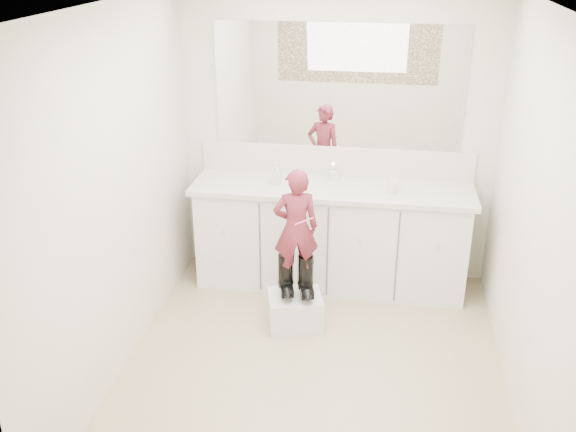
# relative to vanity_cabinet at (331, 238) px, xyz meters

# --- Properties ---
(floor) EXTENTS (3.00, 3.00, 0.00)m
(floor) POSITION_rel_vanity_cabinet_xyz_m (0.00, -1.23, -0.42)
(floor) COLOR #968662
(floor) RESTS_ON ground
(ceiling) EXTENTS (3.00, 3.00, 0.00)m
(ceiling) POSITION_rel_vanity_cabinet_xyz_m (0.00, -1.23, 1.97)
(ceiling) COLOR white
(ceiling) RESTS_ON wall_back
(wall_back) EXTENTS (2.60, 0.00, 2.60)m
(wall_back) POSITION_rel_vanity_cabinet_xyz_m (0.00, 0.27, 0.77)
(wall_back) COLOR beige
(wall_back) RESTS_ON floor
(wall_front) EXTENTS (2.60, 0.00, 2.60)m
(wall_front) POSITION_rel_vanity_cabinet_xyz_m (0.00, -2.73, 0.77)
(wall_front) COLOR beige
(wall_front) RESTS_ON floor
(wall_left) EXTENTS (0.00, 3.00, 3.00)m
(wall_left) POSITION_rel_vanity_cabinet_xyz_m (-1.30, -1.23, 0.78)
(wall_left) COLOR beige
(wall_left) RESTS_ON floor
(wall_right) EXTENTS (0.00, 3.00, 3.00)m
(wall_right) POSITION_rel_vanity_cabinet_xyz_m (1.30, -1.23, 0.78)
(wall_right) COLOR beige
(wall_right) RESTS_ON floor
(vanity_cabinet) EXTENTS (2.20, 0.55, 0.85)m
(vanity_cabinet) POSITION_rel_vanity_cabinet_xyz_m (0.00, 0.00, 0.00)
(vanity_cabinet) COLOR silver
(vanity_cabinet) RESTS_ON floor
(countertop) EXTENTS (2.28, 0.58, 0.04)m
(countertop) POSITION_rel_vanity_cabinet_xyz_m (0.00, -0.01, 0.45)
(countertop) COLOR beige
(countertop) RESTS_ON vanity_cabinet
(backsplash) EXTENTS (2.28, 0.03, 0.25)m
(backsplash) POSITION_rel_vanity_cabinet_xyz_m (0.00, 0.26, 0.59)
(backsplash) COLOR beige
(backsplash) RESTS_ON countertop
(mirror) EXTENTS (2.00, 0.02, 1.00)m
(mirror) POSITION_rel_vanity_cabinet_xyz_m (0.00, 0.26, 1.22)
(mirror) COLOR white
(mirror) RESTS_ON wall_back
(dot_panel) EXTENTS (2.00, 0.01, 1.20)m
(dot_panel) POSITION_rel_vanity_cabinet_xyz_m (0.00, -2.71, 1.22)
(dot_panel) COLOR #472819
(dot_panel) RESTS_ON wall_front
(faucet) EXTENTS (0.08, 0.08, 0.10)m
(faucet) POSITION_rel_vanity_cabinet_xyz_m (0.00, 0.15, 0.52)
(faucet) COLOR silver
(faucet) RESTS_ON countertop
(cup) EXTENTS (0.14, 0.14, 0.11)m
(cup) POSITION_rel_vanity_cabinet_xyz_m (0.47, -0.07, 0.52)
(cup) COLOR beige
(cup) RESTS_ON countertop
(soap_bottle) EXTENTS (0.08, 0.08, 0.17)m
(soap_bottle) POSITION_rel_vanity_cabinet_xyz_m (-0.46, 0.00, 0.55)
(soap_bottle) COLOR beige
(soap_bottle) RESTS_ON countertop
(step_stool) EXTENTS (0.47, 0.42, 0.25)m
(step_stool) POSITION_rel_vanity_cabinet_xyz_m (-0.20, -0.70, -0.30)
(step_stool) COLOR silver
(step_stool) RESTS_ON floor
(boot_left) EXTENTS (0.18, 0.25, 0.33)m
(boot_left) POSITION_rel_vanity_cabinet_xyz_m (-0.27, -0.68, -0.00)
(boot_left) COLOR black
(boot_left) RESTS_ON step_stool
(boot_right) EXTENTS (0.18, 0.25, 0.33)m
(boot_right) POSITION_rel_vanity_cabinet_xyz_m (-0.12, -0.68, -0.00)
(boot_right) COLOR black
(boot_right) RESTS_ON step_stool
(toddler) EXTENTS (0.38, 0.30, 0.91)m
(toddler) POSITION_rel_vanity_cabinet_xyz_m (-0.20, -0.68, 0.38)
(toddler) COLOR #B23645
(toddler) RESTS_ON step_stool
(toothbrush) EXTENTS (0.13, 0.05, 0.06)m
(toothbrush) POSITION_rel_vanity_cabinet_xyz_m (-0.13, -0.76, 0.48)
(toothbrush) COLOR #DD5592
(toothbrush) RESTS_ON toddler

